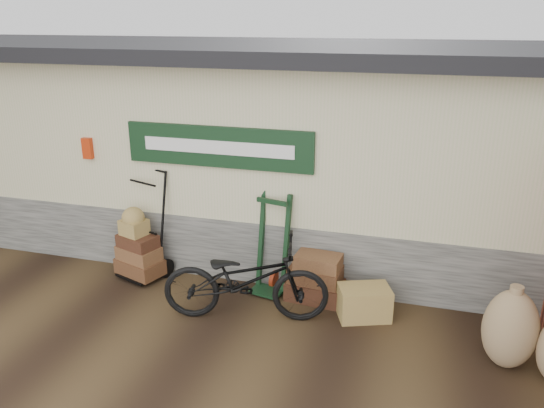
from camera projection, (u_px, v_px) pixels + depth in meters
The scene contains 8 objects.
ground at pixel (217, 316), 6.71m from camera, with size 80.00×80.00×0.00m, color black.
station_building at pixel (275, 144), 8.64m from camera, with size 14.40×4.10×3.20m.
porter_trolley at pixel (146, 223), 7.57m from camera, with size 0.80×0.60×1.59m, color black, non-canonical shape.
green_barrow at pixel (272, 244), 7.12m from camera, with size 0.50×0.42×1.38m, color black, non-canonical shape.
suitcase_stack at pixel (315, 276), 7.02m from camera, with size 0.74×0.46×0.65m, color #3B2412, non-canonical shape.
wicker_hamper at pixel (364, 302), 6.63m from camera, with size 0.63×0.41×0.41m, color olive.
bicycle at pixel (246, 275), 6.48m from camera, with size 2.05×0.71×1.19m, color black.
burlap_sack_left at pixel (510, 329), 5.61m from camera, with size 0.57×0.48×0.91m, color #816345.
Camera 1 is at (2.27, -5.42, 3.59)m, focal length 35.00 mm.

